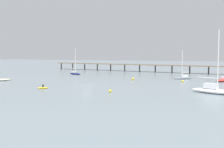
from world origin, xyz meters
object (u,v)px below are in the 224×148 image
at_px(dinghy_yellow, 43,88).
at_px(mooring_buoy_inner, 183,81).
at_px(sailboat_gray, 183,77).
at_px(sailboat_navy, 75,73).
at_px(mooring_buoy_near, 110,91).
at_px(pier, 172,64).
at_px(mooring_buoy_far, 133,79).
at_px(sailboat_white, 214,89).

xyz_separation_m(dinghy_yellow, mooring_buoy_inner, (27.39, 24.15, 0.06)).
distance_m(sailboat_gray, sailboat_navy, 38.71).
relative_size(sailboat_navy, mooring_buoy_near, 16.33).
height_order(pier, mooring_buoy_far, pier).
bearing_deg(mooring_buoy_inner, mooring_buoy_near, -115.81).
relative_size(pier, dinghy_yellow, 33.32).
bearing_deg(pier, mooring_buoy_near, -94.03).
height_order(sailboat_navy, mooring_buoy_near, sailboat_navy).
relative_size(sailboat_white, mooring_buoy_near, 21.38).
bearing_deg(mooring_buoy_far, mooring_buoy_inner, -4.15).
height_order(sailboat_gray, dinghy_yellow, sailboat_gray).
distance_m(sailboat_gray, mooring_buoy_far, 15.58).
bearing_deg(pier, mooring_buoy_inner, -76.69).
relative_size(pier, sailboat_navy, 8.92).
xyz_separation_m(pier, sailboat_gray, (6.81, -23.16, -2.90)).
height_order(pier, sailboat_navy, sailboat_navy).
relative_size(sailboat_gray, sailboat_navy, 0.92).
xyz_separation_m(pier, mooring_buoy_inner, (7.63, -32.27, -3.23)).
bearing_deg(mooring_buoy_near, sailboat_gray, 71.96).
relative_size(sailboat_navy, mooring_buoy_far, 13.27).
bearing_deg(mooring_buoy_near, sailboat_white, 15.81).
bearing_deg(sailboat_gray, sailboat_white, -72.60).
relative_size(mooring_buoy_near, mooring_buoy_far, 0.81).
height_order(dinghy_yellow, mooring_buoy_far, dinghy_yellow).
height_order(sailboat_gray, sailboat_white, sailboat_white).
bearing_deg(mooring_buoy_far, mooring_buoy_near, -84.21).
height_order(sailboat_navy, mooring_buoy_far, sailboat_navy).
bearing_deg(sailboat_white, mooring_buoy_inner, 112.95).
relative_size(dinghy_yellow, mooring_buoy_inner, 4.35).
height_order(sailboat_navy, dinghy_yellow, sailboat_navy).
height_order(pier, mooring_buoy_near, pier).
relative_size(sailboat_white, mooring_buoy_far, 17.38).
bearing_deg(mooring_buoy_far, sailboat_white, -41.61).
distance_m(pier, mooring_buoy_near, 56.48).
height_order(mooring_buoy_inner, mooring_buoy_far, mooring_buoy_far).
relative_size(pier, sailboat_white, 6.81).
bearing_deg(dinghy_yellow, mooring_buoy_far, 62.23).
distance_m(dinghy_yellow, mooring_buoy_far, 28.45).
relative_size(pier, mooring_buoy_far, 118.36).
bearing_deg(sailboat_white, mooring_buoy_far, 138.39).
distance_m(sailboat_gray, mooring_buoy_near, 34.80).
xyz_separation_m(pier, mooring_buoy_far, (-6.50, -31.24, -3.16)).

